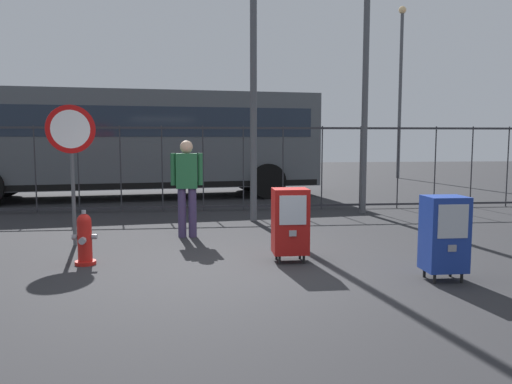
{
  "coord_description": "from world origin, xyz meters",
  "views": [
    {
      "loc": [
        -0.52,
        -6.46,
        1.7
      ],
      "look_at": [
        0.3,
        1.2,
        0.9
      ],
      "focal_mm": 36.08,
      "sensor_mm": 36.0,
      "label": 1
    }
  ],
  "objects_px": {
    "stop_sign": "(71,145)",
    "street_light_near_right": "(400,80)",
    "fire_hydrant": "(85,239)",
    "pedestrian": "(187,183)",
    "newspaper_box_primary": "(290,221)",
    "newspaper_box_secondary": "(444,234)",
    "bus_near": "(133,138)"
  },
  "relations": [
    {
      "from": "stop_sign",
      "to": "street_light_near_right",
      "type": "relative_size",
      "value": 0.31
    },
    {
      "from": "fire_hydrant",
      "to": "pedestrian",
      "type": "distance_m",
      "value": 2.34
    },
    {
      "from": "newspaper_box_primary",
      "to": "stop_sign",
      "type": "relative_size",
      "value": 0.46
    },
    {
      "from": "stop_sign",
      "to": "newspaper_box_secondary",
      "type": "bearing_deg",
      "value": -27.69
    },
    {
      "from": "fire_hydrant",
      "to": "street_light_near_right",
      "type": "distance_m",
      "value": 17.98
    },
    {
      "from": "newspaper_box_primary",
      "to": "pedestrian",
      "type": "xyz_separation_m",
      "value": [
        -1.46,
        1.96,
        0.38
      ]
    },
    {
      "from": "stop_sign",
      "to": "fire_hydrant",
      "type": "bearing_deg",
      "value": -71.31
    },
    {
      "from": "stop_sign",
      "to": "bus_near",
      "type": "bearing_deg",
      "value": 89.19
    },
    {
      "from": "stop_sign",
      "to": "pedestrian",
      "type": "distance_m",
      "value": 1.96
    },
    {
      "from": "pedestrian",
      "to": "bus_near",
      "type": "bearing_deg",
      "value": 105.16
    },
    {
      "from": "newspaper_box_primary",
      "to": "pedestrian",
      "type": "height_order",
      "value": "pedestrian"
    },
    {
      "from": "pedestrian",
      "to": "street_light_near_right",
      "type": "relative_size",
      "value": 0.23
    },
    {
      "from": "fire_hydrant",
      "to": "street_light_near_right",
      "type": "height_order",
      "value": "street_light_near_right"
    },
    {
      "from": "fire_hydrant",
      "to": "newspaper_box_secondary",
      "type": "bearing_deg",
      "value": -15.62
    },
    {
      "from": "bus_near",
      "to": "pedestrian",
      "type": "bearing_deg",
      "value": -82.72
    },
    {
      "from": "newspaper_box_primary",
      "to": "pedestrian",
      "type": "bearing_deg",
      "value": 126.68
    },
    {
      "from": "newspaper_box_secondary",
      "to": "pedestrian",
      "type": "xyz_separation_m",
      "value": [
        -3.14,
        3.08,
        0.38
      ]
    },
    {
      "from": "pedestrian",
      "to": "bus_near",
      "type": "distance_m",
      "value": 6.49
    },
    {
      "from": "fire_hydrant",
      "to": "stop_sign",
      "type": "distance_m",
      "value": 1.88
    },
    {
      "from": "newspaper_box_secondary",
      "to": "bus_near",
      "type": "xyz_separation_m",
      "value": [
        -4.82,
        9.3,
        1.14
      ]
    },
    {
      "from": "newspaper_box_primary",
      "to": "fire_hydrant",
      "type": "bearing_deg",
      "value": 177.38
    },
    {
      "from": "newspaper_box_primary",
      "to": "newspaper_box_secondary",
      "type": "distance_m",
      "value": 2.02
    },
    {
      "from": "stop_sign",
      "to": "bus_near",
      "type": "height_order",
      "value": "bus_near"
    },
    {
      "from": "newspaper_box_secondary",
      "to": "bus_near",
      "type": "bearing_deg",
      "value": 117.41
    },
    {
      "from": "stop_sign",
      "to": "pedestrian",
      "type": "relative_size",
      "value": 1.34
    },
    {
      "from": "newspaper_box_secondary",
      "to": "street_light_near_right",
      "type": "distance_m",
      "value": 17.01
    },
    {
      "from": "newspaper_box_secondary",
      "to": "bus_near",
      "type": "relative_size",
      "value": 0.09
    },
    {
      "from": "fire_hydrant",
      "to": "pedestrian",
      "type": "relative_size",
      "value": 0.45
    },
    {
      "from": "pedestrian",
      "to": "fire_hydrant",
      "type": "bearing_deg",
      "value": -125.93
    },
    {
      "from": "newspaper_box_primary",
      "to": "pedestrian",
      "type": "relative_size",
      "value": 0.61
    },
    {
      "from": "pedestrian",
      "to": "newspaper_box_secondary",
      "type": "bearing_deg",
      "value": -44.5
    },
    {
      "from": "newspaper_box_primary",
      "to": "stop_sign",
      "type": "distance_m",
      "value": 3.7
    }
  ]
}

